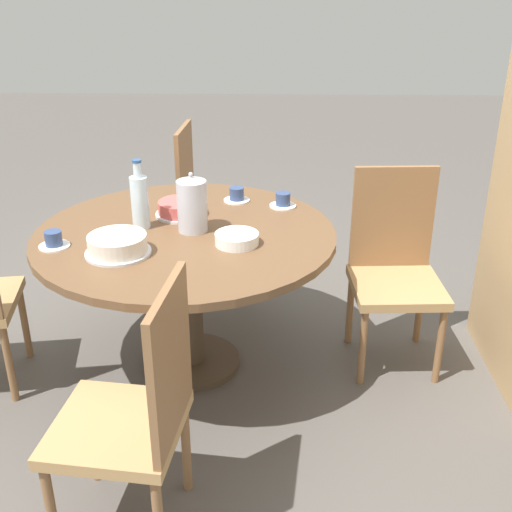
{
  "coord_description": "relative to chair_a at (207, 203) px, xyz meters",
  "views": [
    {
      "loc": [
        2.66,
        0.38,
        1.83
      ],
      "look_at": [
        0.0,
        0.32,
        0.59
      ],
      "focal_mm": 45.0,
      "sensor_mm": 36.0,
      "label": 1
    }
  ],
  "objects": [
    {
      "name": "cake_second",
      "position": [
        0.79,
        -0.04,
        0.26
      ],
      "size": [
        0.24,
        0.24,
        0.07
      ],
      "color": "silver",
      "rests_on": "dining_table"
    },
    {
      "name": "cup_b",
      "position": [
        1.17,
        -0.54,
        0.25
      ],
      "size": [
        0.13,
        0.13,
        0.07
      ],
      "color": "white",
      "rests_on": "dining_table"
    },
    {
      "name": "chair_d",
      "position": [
        0.87,
        0.99,
        0.0
      ],
      "size": [
        0.44,
        0.44,
        0.95
      ],
      "rotation": [
        0.0,
        0.0,
        7.91
      ],
      "color": "olive",
      "rests_on": "ground_plane"
    },
    {
      "name": "cup_c",
      "position": [
        0.66,
        0.45,
        0.25
      ],
      "size": [
        0.13,
        0.13,
        0.07
      ],
      "color": "white",
      "rests_on": "dining_table"
    },
    {
      "name": "water_bottle",
      "position": [
        0.95,
        -0.2,
        0.36
      ],
      "size": [
        0.08,
        0.08,
        0.32
      ],
      "color": "silver",
      "rests_on": "dining_table"
    },
    {
      "name": "dining_table",
      "position": [
        0.99,
        0.0,
        0.11
      ],
      "size": [
        1.37,
        1.37,
        0.71
      ],
      "color": "#473828",
      "rests_on": "ground_plane"
    },
    {
      "name": "coffee_pot",
      "position": [
        0.98,
        0.04,
        0.35
      ],
      "size": [
        0.13,
        0.13,
        0.27
      ],
      "color": "silver",
      "rests_on": "dining_table"
    },
    {
      "name": "plate_stack",
      "position": [
        1.13,
        0.24,
        0.25
      ],
      "size": [
        0.19,
        0.19,
        0.05
      ],
      "color": "white",
      "rests_on": "dining_table"
    },
    {
      "name": "chair_a",
      "position": [
        0.0,
        0.0,
        0.0
      ],
      "size": [
        0.45,
        0.45,
        0.95
      ],
      "rotation": [
        0.0,
        0.0,
        3.07
      ],
      "color": "olive",
      "rests_on": "ground_plane"
    },
    {
      "name": "cake_main",
      "position": [
        1.24,
        -0.25,
        0.27
      ],
      "size": [
        0.28,
        0.28,
        0.08
      ],
      "color": "silver",
      "rests_on": "dining_table"
    },
    {
      "name": "cup_a",
      "position": [
        0.58,
        0.21,
        0.25
      ],
      "size": [
        0.13,
        0.13,
        0.07
      ],
      "color": "white",
      "rests_on": "dining_table"
    },
    {
      "name": "ground_plane",
      "position": [
        0.99,
        0.0,
        -0.49
      ],
      "size": [
        14.0,
        14.0,
        0.0
      ],
      "primitive_type": "plane",
      "color": "#56514C"
    },
    {
      "name": "chair_c",
      "position": [
        1.98,
        -0.05,
        0.0
      ],
      "size": [
        0.47,
        0.47,
        0.95
      ],
      "rotation": [
        0.0,
        0.0,
        6.16
      ],
      "color": "olive",
      "rests_on": "ground_plane"
    }
  ]
}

